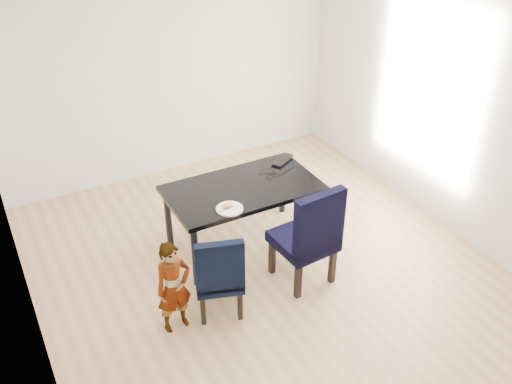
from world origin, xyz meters
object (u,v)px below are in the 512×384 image
chair_right (303,232)px  child (174,287)px  plate (230,209)px  chair_left (218,271)px  laptop (279,159)px  dining_table (243,216)px

chair_right → child: (-1.39, -0.04, -0.10)m
child → plate: child is taller
child → chair_right: bearing=-4.2°
plate → chair_right: bearing=-38.4°
chair_right → plate: bearing=137.2°
chair_right → plate: chair_right is taller
chair_left → laptop: (1.30, 1.12, 0.31)m
chair_right → laptop: chair_right is taller
chair_left → dining_table: bearing=67.8°
dining_table → chair_left: chair_left is taller
chair_right → laptop: size_ratio=3.50×
chair_left → chair_right: size_ratio=0.81×
laptop → dining_table: bearing=-0.9°
chair_left → laptop: 1.75m
dining_table → child: size_ratio=1.72×
child → laptop: child is taller
dining_table → plate: size_ratio=5.90×
chair_left → child: (-0.45, -0.03, 0.01)m
dining_table → child: 1.39m
chair_right → child: chair_right is taller
dining_table → plate: 0.59m
plate → laptop: laptop is taller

